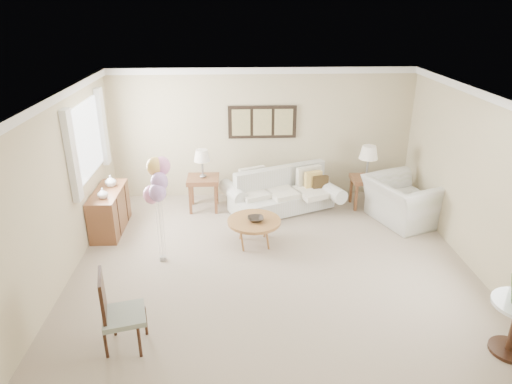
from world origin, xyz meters
TOP-DOWN VIEW (x-y plane):
  - ground_plane at (0.00, 0.00)m, footprint 6.00×6.00m
  - room_shell at (-0.11, 0.09)m, footprint 6.04×6.04m
  - wall_art_triptych at (0.00, 2.96)m, footprint 1.35×0.06m
  - sofa at (0.33, 2.22)m, footprint 2.42×1.52m
  - end_table_left at (-1.17, 2.30)m, footprint 0.60×0.55m
  - end_table_right at (1.98, 2.29)m, footprint 0.56×0.51m
  - lamp_left at (-1.17, 2.30)m, footprint 0.31×0.31m
  - lamp_right at (1.98, 2.29)m, footprint 0.36×0.36m
  - coffee_table at (-0.25, 0.86)m, footprint 0.88×0.88m
  - decor_bowl at (-0.23, 0.82)m, footprint 0.29×0.29m
  - armchair at (2.49, 1.60)m, footprint 1.46×1.55m
  - accent_chair at (-1.92, -1.51)m, footprint 0.58×0.58m
  - credenza at (-2.76, 1.50)m, footprint 0.46×1.20m
  - vase_white at (-2.74, 1.19)m, footprint 0.19×0.19m
  - vase_sage at (-2.74, 1.72)m, footprint 0.24×0.24m
  - balloon_cluster at (-1.68, 0.39)m, footprint 0.41×0.49m

SIDE VIEW (x-z plane):
  - ground_plane at x=0.00m, z-range 0.00..0.00m
  - sofa at x=0.33m, z-range -0.08..0.70m
  - credenza at x=-2.76m, z-range 0.00..0.74m
  - armchair at x=2.49m, z-range 0.00..0.81m
  - coffee_table at x=-0.25m, z-range 0.19..0.63m
  - decor_bowl at x=-0.23m, z-range 0.45..0.51m
  - accent_chair at x=-1.92m, z-range 0.02..0.99m
  - end_table_right at x=1.98m, z-range 0.21..0.82m
  - end_table_left at x=-1.17m, z-range 0.22..0.88m
  - vase_white at x=-2.74m, z-range 0.74..0.92m
  - vase_sage at x=-2.74m, z-range 0.74..0.95m
  - lamp_left at x=-1.17m, z-range 0.80..1.35m
  - lamp_right at x=1.98m, z-range 0.78..1.41m
  - balloon_cluster at x=-1.68m, z-range 0.51..2.18m
  - wall_art_triptych at x=0.00m, z-range 1.23..1.88m
  - room_shell at x=-0.11m, z-range 0.33..2.93m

